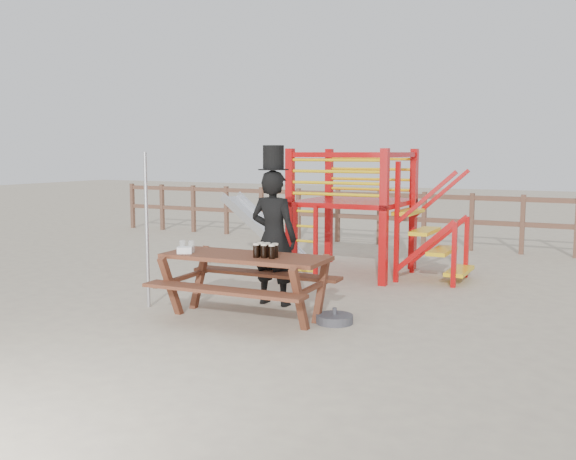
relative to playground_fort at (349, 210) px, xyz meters
name	(u,v)px	position (x,y,z in m)	size (l,w,h in m)	color
ground	(231,320)	(-0.12, -3.58, -1.07)	(60.00, 60.00, 0.00)	#BAAE90
back_fence	(401,213)	(-0.12, 3.42, -0.34)	(15.09, 0.09, 1.20)	brown
playground_fort	(349,210)	(0.00, 0.00, 0.00)	(4.71, 1.84, 2.10)	#B40C0C
picnic_table	(245,278)	(0.00, -3.42, -0.57)	(2.10, 1.50, 0.79)	brown
man_with_hat	(274,234)	(-0.04, -2.62, -0.12)	(0.66, 0.44, 2.13)	black
metal_pole	(147,231)	(-1.45, -3.51, -0.05)	(0.04, 0.04, 2.04)	#B2B2B7
parasol_base	(335,319)	(1.07, -3.14, -1.02)	(0.45, 0.45, 0.19)	#3E3D43
paper_bag	(185,250)	(-0.74, -3.65, -0.24)	(0.18, 0.14, 0.08)	white
stout_pints	(266,250)	(0.31, -3.48, -0.19)	(0.28, 0.18, 0.17)	black
empty_glasses	(187,247)	(-0.76, -3.58, -0.21)	(0.20, 0.10, 0.15)	silver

